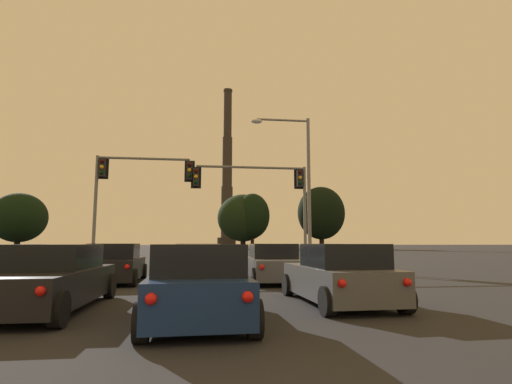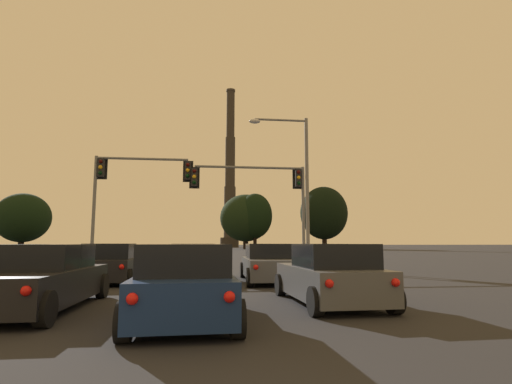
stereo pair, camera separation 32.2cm
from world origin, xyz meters
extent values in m
cube|color=black|center=(-2.97, 13.80, 0.53)|extent=(1.89, 4.07, 0.72)
cube|color=black|center=(-2.95, 13.40, 1.16)|extent=(1.64, 1.96, 0.55)
cylinder|color=black|center=(-3.88, 15.39, 0.30)|extent=(0.25, 0.61, 0.60)
cylinder|color=black|center=(-2.20, 15.46, 0.30)|extent=(0.25, 0.61, 0.60)
cylinder|color=black|center=(-3.74, 12.14, 0.30)|extent=(0.25, 0.61, 0.60)
cylinder|color=black|center=(-2.06, 12.22, 0.30)|extent=(0.25, 0.61, 0.60)
sphere|color=red|center=(-3.56, 11.76, 0.68)|extent=(0.17, 0.17, 0.17)
sphere|color=red|center=(-2.20, 11.81, 0.68)|extent=(0.17, 0.17, 0.17)
cube|color=#4C4F54|center=(3.51, 7.81, 0.53)|extent=(1.86, 4.06, 0.72)
cube|color=black|center=(3.53, 7.41, 1.16)|extent=(1.63, 1.96, 0.55)
cylinder|color=black|center=(2.62, 9.40, 0.30)|extent=(0.24, 0.61, 0.60)
cylinder|color=black|center=(4.29, 9.46, 0.30)|extent=(0.24, 0.61, 0.60)
cylinder|color=black|center=(2.73, 6.15, 0.30)|extent=(0.24, 0.61, 0.60)
cylinder|color=black|center=(4.41, 6.21, 0.30)|extent=(0.24, 0.61, 0.60)
sphere|color=red|center=(2.91, 5.76, 0.68)|extent=(0.17, 0.17, 0.17)
sphere|color=red|center=(4.27, 5.81, 0.68)|extent=(0.17, 0.17, 0.17)
cube|color=black|center=(-3.08, 7.57, 0.53)|extent=(1.81, 4.60, 0.70)
cube|color=black|center=(-3.08, 7.80, 1.15)|extent=(1.62, 2.20, 0.55)
cylinder|color=black|center=(-3.97, 9.47, 0.32)|extent=(0.22, 0.64, 0.64)
cylinder|color=black|center=(-2.21, 9.47, 0.32)|extent=(0.22, 0.64, 0.64)
cylinder|color=black|center=(-2.20, 5.67, 0.32)|extent=(0.22, 0.64, 0.64)
sphere|color=red|center=(-2.36, 5.25, 0.68)|extent=(0.17, 0.17, 0.17)
cube|color=#4C4F54|center=(2.91, 13.42, 0.53)|extent=(1.92, 4.64, 0.70)
cube|color=black|center=(2.91, 13.65, 1.15)|extent=(1.68, 2.24, 0.55)
cylinder|color=black|center=(2.08, 15.34, 0.32)|extent=(0.24, 0.65, 0.64)
cylinder|color=black|center=(3.84, 15.30, 0.32)|extent=(0.24, 0.65, 0.64)
cylinder|color=black|center=(1.98, 11.54, 0.32)|extent=(0.24, 0.65, 0.64)
cylinder|color=black|center=(3.74, 11.50, 0.32)|extent=(0.24, 0.65, 0.64)
sphere|color=red|center=(2.13, 11.12, 0.68)|extent=(0.17, 0.17, 0.17)
sphere|color=red|center=(3.57, 11.08, 0.68)|extent=(0.17, 0.17, 0.17)
cube|color=navy|center=(0.16, 6.09, 0.53)|extent=(1.85, 4.05, 0.72)
cube|color=black|center=(0.17, 5.69, 1.16)|extent=(1.62, 1.95, 0.55)
cylinder|color=black|center=(-0.73, 7.69, 0.30)|extent=(0.24, 0.61, 0.60)
cylinder|color=black|center=(0.95, 7.75, 0.30)|extent=(0.24, 0.61, 0.60)
cylinder|color=black|center=(-0.63, 4.44, 0.30)|extent=(0.24, 0.61, 0.60)
cylinder|color=black|center=(1.05, 4.50, 0.30)|extent=(0.24, 0.61, 0.60)
sphere|color=red|center=(-0.46, 4.05, 0.68)|extent=(0.17, 0.17, 0.17)
sphere|color=red|center=(0.90, 4.10, 0.68)|extent=(0.17, 0.17, 0.17)
cube|color=#0F3823|center=(0.00, 14.29, 0.53)|extent=(1.95, 4.66, 0.70)
cube|color=black|center=(0.00, 14.52, 1.15)|extent=(1.69, 2.25, 0.55)
cylinder|color=black|center=(-0.94, 16.16, 0.32)|extent=(0.24, 0.65, 0.64)
cylinder|color=black|center=(0.82, 16.22, 0.32)|extent=(0.24, 0.65, 0.64)
cylinder|color=black|center=(-0.81, 12.36, 0.32)|extent=(0.24, 0.65, 0.64)
cylinder|color=black|center=(0.95, 12.42, 0.32)|extent=(0.24, 0.65, 0.64)
sphere|color=red|center=(-0.64, 11.95, 0.68)|extent=(0.17, 0.17, 0.17)
sphere|color=red|center=(0.80, 11.99, 0.68)|extent=(0.17, 0.17, 0.17)
cylinder|color=slate|center=(-5.72, 21.06, 3.15)|extent=(0.18, 0.18, 6.31)
cylinder|color=black|center=(-5.72, 21.06, 0.05)|extent=(0.40, 0.40, 0.10)
cube|color=black|center=(-5.43, 21.06, 5.64)|extent=(0.34, 0.34, 1.04)
cube|color=black|center=(-5.43, 21.24, 5.64)|extent=(0.58, 0.03, 1.25)
sphere|color=#320504|center=(-5.43, 20.87, 5.96)|extent=(0.22, 0.22, 0.22)
sphere|color=#F2AD14|center=(-5.43, 20.87, 5.64)|extent=(0.22, 0.22, 0.22)
sphere|color=black|center=(-5.43, 20.87, 5.32)|extent=(0.22, 0.22, 0.22)
cylinder|color=slate|center=(-3.17, 21.06, 6.21)|extent=(5.09, 0.14, 0.14)
sphere|color=slate|center=(-5.72, 21.06, 6.21)|extent=(0.18, 0.18, 0.18)
cube|color=black|center=(-0.63, 21.06, 5.57)|extent=(0.34, 0.34, 1.04)
cube|color=black|center=(-0.63, 21.24, 5.57)|extent=(0.58, 0.03, 1.25)
sphere|color=#320504|center=(-0.63, 20.87, 5.89)|extent=(0.22, 0.22, 0.22)
sphere|color=#F2AD14|center=(-0.63, 20.87, 5.57)|extent=(0.22, 0.22, 0.22)
sphere|color=black|center=(-0.63, 20.87, 5.25)|extent=(0.22, 0.22, 0.22)
cylinder|color=slate|center=(6.08, 20.89, 2.96)|extent=(0.18, 0.18, 5.92)
cylinder|color=black|center=(6.08, 20.89, 0.05)|extent=(0.40, 0.40, 0.10)
cube|color=black|center=(5.79, 20.89, 5.25)|extent=(0.34, 0.34, 1.04)
cube|color=black|center=(5.79, 21.07, 5.25)|extent=(0.58, 0.03, 1.25)
sphere|color=#320504|center=(5.79, 20.70, 5.57)|extent=(0.22, 0.22, 0.22)
sphere|color=#F2AD14|center=(5.79, 20.70, 5.25)|extent=(0.22, 0.22, 0.22)
sphere|color=black|center=(5.79, 20.70, 4.92)|extent=(0.22, 0.22, 0.22)
cylinder|color=slate|center=(2.92, 20.89, 5.82)|extent=(6.32, 0.14, 0.14)
sphere|color=slate|center=(6.08, 20.89, 5.82)|extent=(0.18, 0.18, 0.18)
cube|color=black|center=(-0.25, 20.89, 5.18)|extent=(0.34, 0.34, 1.04)
cube|color=black|center=(-0.25, 21.07, 5.18)|extent=(0.58, 0.03, 1.25)
sphere|color=#320504|center=(-0.25, 20.70, 5.50)|extent=(0.22, 0.22, 0.22)
sphere|color=#F2AD14|center=(-0.25, 20.70, 5.18)|extent=(0.22, 0.22, 0.22)
sphere|color=black|center=(-0.25, 20.70, 4.85)|extent=(0.22, 0.22, 0.22)
cylinder|color=slate|center=(6.03, 19.70, 4.25)|extent=(0.20, 0.20, 8.50)
cylinder|color=slate|center=(4.55, 19.70, 8.35)|extent=(2.95, 0.12, 0.12)
sphere|color=slate|center=(6.03, 19.70, 8.35)|extent=(0.20, 0.20, 0.20)
ellipsoid|color=silver|center=(3.08, 19.70, 8.23)|extent=(0.64, 0.36, 0.26)
cylinder|color=#2B2722|center=(7.34, 125.82, 1.56)|extent=(5.89, 5.89, 3.13)
cylinder|color=#332D28|center=(7.34, 125.82, 11.30)|extent=(3.68, 3.68, 16.34)
cylinder|color=#332D28|center=(7.34, 125.82, 27.64)|extent=(3.17, 3.17, 16.34)
cylinder|color=#332D28|center=(7.34, 125.82, 43.97)|extent=(2.65, 2.65, 16.34)
cylinder|color=#38322C|center=(7.34, 125.82, 51.79)|extent=(2.97, 2.97, 0.70)
cylinder|color=black|center=(28.79, 93.38, 1.95)|extent=(1.16, 1.16, 3.90)
ellipsoid|color=black|center=(28.79, 93.38, 8.77)|extent=(11.63, 10.47, 12.98)
cylinder|color=black|center=(11.61, 92.46, 1.95)|extent=(0.82, 0.82, 3.90)
ellipsoid|color=black|center=(11.61, 92.46, 7.89)|extent=(8.22, 7.40, 10.63)
cylinder|color=black|center=(9.60, 94.82, 1.60)|extent=(1.24, 1.24, 3.21)
ellipsoid|color=black|center=(9.60, 94.82, 7.50)|extent=(12.44, 11.20, 11.45)
cylinder|color=black|center=(-39.00, 89.07, 1.44)|extent=(1.14, 1.14, 2.88)
ellipsoid|color=black|center=(-39.00, 89.07, 6.82)|extent=(11.44, 10.30, 10.52)
camera|label=1|loc=(0.27, -1.77, 1.46)|focal=28.00mm
camera|label=2|loc=(0.58, -1.81, 1.46)|focal=28.00mm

